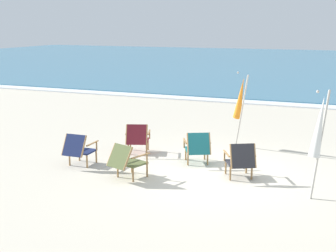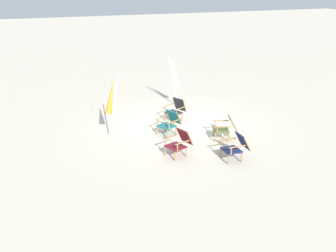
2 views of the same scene
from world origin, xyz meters
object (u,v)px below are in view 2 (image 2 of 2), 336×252
umbrella_furled_white (175,73)px  umbrella_furled_orange (111,97)px  beach_chair_front_right (170,122)px  beach_chair_back_left (176,109)px  beach_chair_mid_center (226,127)px  beach_chair_front_left (237,146)px  beach_chair_far_center (180,142)px

umbrella_furled_white → umbrella_furled_orange: umbrella_furled_white is taller
beach_chair_front_right → beach_chair_back_left: bearing=-29.5°
beach_chair_mid_center → beach_chair_front_right: 1.91m
beach_chair_mid_center → umbrella_furled_white: bearing=5.8°
beach_chair_back_left → umbrella_furled_orange: size_ratio=0.43×
beach_chair_front_left → umbrella_furled_white: size_ratio=0.37×
beach_chair_far_center → beach_chair_mid_center: beach_chair_far_center is taller
beach_chair_far_center → umbrella_furled_orange: 2.90m
beach_chair_back_left → beach_chair_front_right: beach_chair_back_left is taller
umbrella_furled_white → umbrella_furled_orange: (-2.22, 3.05, -0.04)m
beach_chair_back_left → beach_chair_front_left: (-3.71, -0.50, -0.01)m
beach_chair_mid_center → beach_chair_front_right: (1.07, 1.59, 0.00)m
beach_chair_front_right → umbrella_furled_white: umbrella_furled_white is taller
beach_chair_front_left → beach_chair_front_right: 2.78m
beach_chair_front_left → beach_chair_front_right: bearing=25.0°
beach_chair_front_right → umbrella_furled_orange: umbrella_furled_orange is taller
beach_chair_front_left → beach_chair_far_center: bearing=61.0°
umbrella_furled_white → umbrella_furled_orange: 3.78m
beach_chair_back_left → umbrella_furled_orange: (-0.64, 2.53, 0.90)m
beach_chair_mid_center → umbrella_furled_white: size_ratio=0.43×
umbrella_furled_white → beach_chair_mid_center: bearing=-174.2°
beach_chair_far_center → beach_chair_mid_center: size_ratio=0.97×
beach_chair_mid_center → beach_chair_front_right: bearing=56.1°
beach_chair_far_center → beach_chair_front_left: bearing=-119.0°
umbrella_furled_white → umbrella_furled_orange: bearing=126.1°
beach_chair_front_left → beach_chair_mid_center: bearing=-15.9°
beach_chair_far_center → umbrella_furled_white: 4.82m
umbrella_furled_white → beach_chair_far_center: bearing=161.7°
umbrella_furled_orange → beach_chair_front_right: bearing=-106.6°
umbrella_furled_white → umbrella_furled_orange: size_ratio=1.03×
beach_chair_front_left → umbrella_furled_white: 5.38m
beach_chair_mid_center → beach_chair_front_right: beach_chair_front_right is taller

